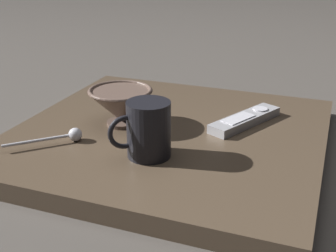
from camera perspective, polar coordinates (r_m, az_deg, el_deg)
ground_plane at (r=0.96m, az=0.15°, el=-2.44°), size 6.00×6.00×0.00m
table at (r=0.95m, az=0.15°, el=-1.45°), size 0.61×0.62×0.04m
cereal_bowl at (r=0.96m, az=-5.93°, el=2.64°), size 0.14×0.14×0.08m
coffee_mug at (r=0.81m, az=-2.58°, el=-0.45°), size 0.10×0.10×0.10m
teaspoon at (r=0.90m, az=-12.42°, el=-1.19°), size 0.11×0.11×0.03m
tv_remote_near at (r=0.98m, az=9.64°, el=0.80°), size 0.19×0.12×0.02m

